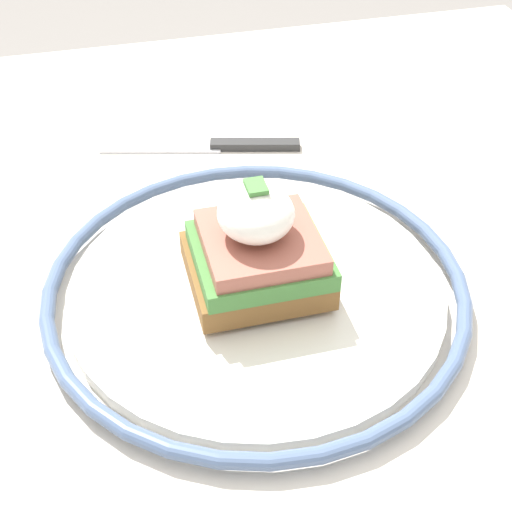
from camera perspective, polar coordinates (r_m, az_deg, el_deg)
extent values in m
cube|color=beige|center=(0.47, 1.81, -6.11)|extent=(0.89, 0.83, 0.03)
cylinder|color=beige|center=(1.10, 13.76, -1.85)|extent=(0.06, 0.06, 0.71)
cylinder|color=silver|center=(0.47, 0.00, -2.77)|extent=(0.25, 0.25, 0.01)
torus|color=slate|center=(0.47, 0.00, -2.33)|extent=(0.28, 0.28, 0.01)
cube|color=brown|center=(0.46, 0.00, -1.08)|extent=(0.08, 0.09, 0.02)
cube|color=#427A38|center=(0.45, 0.29, 0.09)|extent=(0.08, 0.08, 0.01)
cube|color=#9E5647|center=(0.44, 0.34, 1.19)|extent=(0.07, 0.07, 0.01)
ellipsoid|color=white|center=(0.43, -0.01, 3.45)|extent=(0.05, 0.05, 0.03)
cube|color=#47843D|center=(0.42, 0.00, 5.58)|extent=(0.02, 0.01, 0.00)
cube|color=#2D2D2D|center=(0.62, -0.08, 8.90)|extent=(0.03, 0.08, 0.01)
cube|color=silver|center=(0.63, -7.62, 8.63)|extent=(0.04, 0.11, 0.00)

